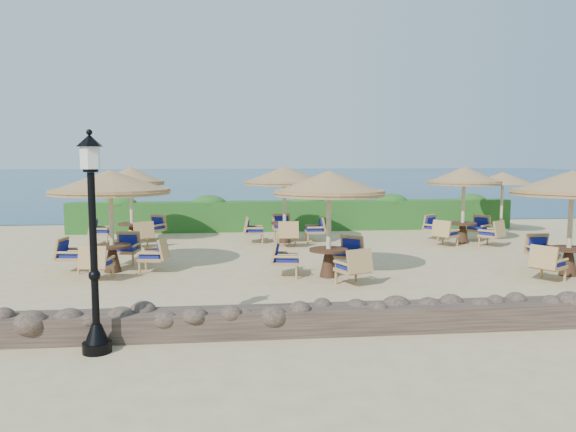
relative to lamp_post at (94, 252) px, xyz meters
The scene contains 12 objects.
ground 8.47m from the lamp_post, 54.78° to the left, with size 120.00×120.00×0.00m, color tan.
sea 76.97m from the lamp_post, 86.42° to the left, with size 160.00×160.00×0.00m, color #0C2A4D.
hedge 14.83m from the lamp_post, 71.08° to the left, with size 18.00×0.90×1.20m, color #1B4C18.
stone_wall 5.02m from the lamp_post, ahead, with size 15.00×0.65×0.44m, color brown.
lamp_post is the anchor object (origin of this frame).
extra_parasol 17.41m from the lamp_post, 43.60° to the left, with size 2.30×2.30×2.41m.
cafe_set_0 6.28m from the lamp_post, 98.86° to the left, with size 3.08×3.08×2.65m.
cafe_set_1 6.73m from the lamp_post, 47.86° to the left, with size 2.82×2.82×2.65m.
cafe_set_2 11.47m from the lamp_post, 23.02° to the left, with size 2.96×2.96×2.65m.
cafe_set_3 11.15m from the lamp_post, 96.44° to the left, with size 2.57×2.76×2.65m.
cafe_set_4 11.47m from the lamp_post, 69.53° to the left, with size 2.84×2.84×2.65m.
cafe_set_5 14.21m from the lamp_post, 44.44° to the left, with size 2.67×2.67×2.65m.
Camera 1 is at (-2.81, -15.39, 2.98)m, focal length 35.00 mm.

